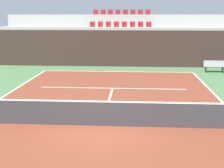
% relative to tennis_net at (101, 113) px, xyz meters
% --- Properties ---
extents(ground_plane, '(80.00, 80.00, 0.00)m').
position_rel_tennis_net_xyz_m(ground_plane, '(0.00, 0.00, -0.51)').
color(ground_plane, '#477042').
extents(court_surface, '(11.00, 24.00, 0.01)m').
position_rel_tennis_net_xyz_m(court_surface, '(0.00, 0.00, -0.50)').
color(court_surface, brown).
rests_on(court_surface, ground_plane).
extents(baseline_far, '(11.00, 0.10, 0.00)m').
position_rel_tennis_net_xyz_m(baseline_far, '(0.00, 11.95, -0.50)').
color(baseline_far, white).
rests_on(baseline_far, court_surface).
extents(service_line_far, '(8.26, 0.10, 0.00)m').
position_rel_tennis_net_xyz_m(service_line_far, '(0.00, 6.40, -0.50)').
color(service_line_far, white).
rests_on(service_line_far, court_surface).
extents(centre_service_line, '(0.10, 6.40, 0.00)m').
position_rel_tennis_net_xyz_m(centre_service_line, '(0.00, 3.20, -0.50)').
color(centre_service_line, white).
rests_on(centre_service_line, court_surface).
extents(back_wall, '(20.12, 0.30, 2.90)m').
position_rel_tennis_net_xyz_m(back_wall, '(0.00, 14.53, 0.94)').
color(back_wall, '#33231E').
rests_on(back_wall, ground_plane).
extents(stands_tier_lower, '(20.12, 2.40, 3.12)m').
position_rel_tennis_net_xyz_m(stands_tier_lower, '(0.00, 15.88, 1.05)').
color(stands_tier_lower, '#9E9E99').
rests_on(stands_tier_lower, ground_plane).
extents(stands_tier_upper, '(20.12, 2.40, 4.13)m').
position_rel_tennis_net_xyz_m(stands_tier_upper, '(0.00, 18.28, 1.56)').
color(stands_tier_upper, '#9E9E99').
rests_on(stands_tier_upper, ground_plane).
extents(seating_row_lower, '(5.17, 0.44, 0.44)m').
position_rel_tennis_net_xyz_m(seating_row_lower, '(0.00, 15.97, 2.73)').
color(seating_row_lower, maroon).
rests_on(seating_row_lower, stands_tier_lower).
extents(seating_row_upper, '(5.17, 0.44, 0.44)m').
position_rel_tennis_net_xyz_m(seating_row_upper, '(0.00, 18.37, 3.75)').
color(seating_row_upper, maroon).
rests_on(seating_row_upper, stands_tier_upper).
extents(tennis_net, '(11.08, 0.08, 1.07)m').
position_rel_tennis_net_xyz_m(tennis_net, '(0.00, 0.00, 0.00)').
color(tennis_net, black).
rests_on(tennis_net, court_surface).
extents(player_bench, '(1.50, 0.40, 0.85)m').
position_rel_tennis_net_xyz_m(player_bench, '(7.01, 12.19, -0.00)').
color(player_bench, '#99999E').
rests_on(player_bench, ground_plane).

